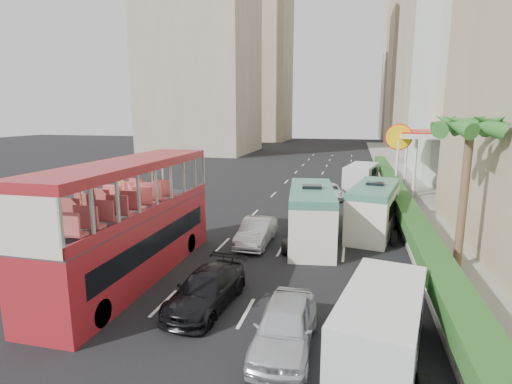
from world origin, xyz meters
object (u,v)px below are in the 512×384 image
(minibus_near, at_px, (311,216))
(palm_tree, at_px, (463,198))
(panel_van_far, at_px, (361,177))
(van_asset, at_px, (329,198))
(car_silver_lane_a, at_px, (256,244))
(car_silver_lane_b, at_px, (285,348))
(shell_station, at_px, (434,162))
(minibus_far, at_px, (374,209))
(panel_van_near, at_px, (381,326))
(car_black, at_px, (207,306))
(double_decker_bus, at_px, (131,220))

(minibus_near, height_order, palm_tree, palm_tree)
(minibus_near, height_order, panel_van_far, minibus_near)
(van_asset, xyz_separation_m, palm_tree, (6.54, -14.65, 3.38))
(car_silver_lane_a, relative_size, palm_tree, 0.66)
(panel_van_far, bearing_deg, car_silver_lane_a, -96.13)
(car_silver_lane_b, bearing_deg, shell_station, 71.47)
(palm_tree, bearing_deg, minibus_far, 123.28)
(van_asset, distance_m, minibus_near, 12.18)
(van_asset, bearing_deg, panel_van_far, 50.08)
(shell_station, bearing_deg, van_asset, -153.54)
(car_silver_lane_a, distance_m, minibus_far, 7.38)
(minibus_near, height_order, panel_van_near, minibus_near)
(palm_tree, bearing_deg, car_black, -149.13)
(minibus_far, height_order, shell_station, shell_station)
(double_decker_bus, height_order, minibus_far, double_decker_bus)
(car_silver_lane_b, relative_size, panel_van_near, 0.83)
(car_silver_lane_b, bearing_deg, double_decker_bus, 151.98)
(double_decker_bus, bearing_deg, car_silver_lane_b, -27.48)
(van_asset, relative_size, minibus_near, 0.64)
(double_decker_bus, relative_size, car_silver_lane_b, 2.58)
(double_decker_bus, distance_m, car_silver_lane_a, 7.35)
(car_silver_lane_a, bearing_deg, minibus_far, 31.44)
(car_silver_lane_b, height_order, minibus_near, minibus_near)
(minibus_far, relative_size, panel_van_far, 1.14)
(minibus_near, height_order, minibus_far, minibus_near)
(car_silver_lane_b, height_order, panel_van_near, panel_van_near)
(car_silver_lane_b, distance_m, shell_station, 28.31)
(double_decker_bus, relative_size, shell_station, 1.38)
(car_black, height_order, van_asset, car_black)
(car_silver_lane_b, distance_m, panel_van_far, 27.44)
(palm_tree, bearing_deg, van_asset, 114.07)
(van_asset, bearing_deg, shell_station, 14.73)
(van_asset, distance_m, panel_van_near, 22.49)
(double_decker_bus, bearing_deg, car_silver_lane_a, 52.93)
(panel_van_far, bearing_deg, minibus_near, -88.23)
(double_decker_bus, height_order, minibus_near, double_decker_bus)
(minibus_far, distance_m, panel_van_far, 14.29)
(car_silver_lane_a, relative_size, panel_van_far, 0.74)
(palm_tree, distance_m, shell_station, 19.14)
(car_silver_lane_a, xyz_separation_m, shell_station, (11.84, 17.50, 2.75))
(car_black, xyz_separation_m, shell_station, (11.95, 24.83, 2.75))
(double_decker_bus, relative_size, car_silver_lane_a, 2.59)
(car_black, bearing_deg, shell_station, 69.48)
(van_asset, bearing_deg, palm_tree, -77.66)
(double_decker_bus, xyz_separation_m, palm_tree, (13.80, 4.00, 0.85))
(double_decker_bus, xyz_separation_m, car_silver_lane_a, (4.16, 5.50, -2.53))
(car_silver_lane_a, relative_size, car_black, 0.94)
(minibus_far, xyz_separation_m, shell_station, (5.63, 13.78, 1.30))
(panel_van_near, xyz_separation_m, shell_station, (5.96, 26.65, 1.72))
(van_asset, relative_size, panel_van_far, 0.76)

